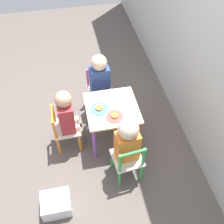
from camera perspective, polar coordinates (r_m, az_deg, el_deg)
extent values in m
plane|color=#5B514C|center=(2.86, 0.00, -5.18)|extent=(6.00, 6.00, 0.00)
cube|color=beige|center=(2.26, 21.93, 18.77)|extent=(6.00, 0.06, 2.60)
cube|color=beige|center=(2.52, 0.00, 0.89)|extent=(0.50, 0.50, 0.02)
cylinder|color=#387AD1|center=(2.81, -5.22, 0.27)|extent=(0.04, 0.04, 0.44)
cylinder|color=#8E51BC|center=(2.54, -3.84, -6.87)|extent=(0.04, 0.04, 0.44)
cylinder|color=yellow|center=(2.86, 3.39, 1.56)|extent=(0.04, 0.04, 0.44)
cylinder|color=#DB3D38|center=(2.60, 5.67, -5.29)|extent=(0.04, 0.04, 0.44)
cube|color=silver|center=(2.64, -9.82, -3.46)|extent=(0.26, 0.26, 0.02)
cylinder|color=orange|center=(2.68, -6.98, -6.61)|extent=(0.03, 0.03, 0.25)
cylinder|color=orange|center=(2.80, -7.54, -3.13)|extent=(0.03, 0.03, 0.25)
cylinder|color=orange|center=(2.68, -11.49, -7.30)|extent=(0.03, 0.03, 0.25)
cylinder|color=orange|center=(2.81, -11.82, -3.79)|extent=(0.03, 0.03, 0.25)
cylinder|color=orange|center=(2.48, -12.36, -4.00)|extent=(0.03, 0.03, 0.26)
cylinder|color=orange|center=(2.62, -12.66, -0.40)|extent=(0.03, 0.03, 0.26)
cylinder|color=orange|center=(2.47, -12.95, -0.44)|extent=(0.21, 0.03, 0.02)
cube|color=silver|center=(2.41, 3.31, -9.93)|extent=(0.29, 0.29, 0.02)
cylinder|color=green|center=(2.59, 4.62, -8.95)|extent=(0.03, 0.03, 0.25)
cylinder|color=green|center=(2.55, 0.09, -10.17)|extent=(0.03, 0.03, 0.25)
cylinder|color=green|center=(2.50, 6.36, -12.84)|extent=(0.03, 0.03, 0.25)
cylinder|color=green|center=(2.45, 1.62, -14.21)|extent=(0.03, 0.03, 0.25)
cylinder|color=green|center=(2.28, 6.89, -9.77)|extent=(0.03, 0.03, 0.26)
cylinder|color=green|center=(2.23, 1.76, -11.22)|extent=(0.03, 0.03, 0.26)
cylinder|color=green|center=(2.16, 4.53, -8.91)|extent=(0.05, 0.21, 0.02)
cube|color=silver|center=(2.96, -2.66, 4.65)|extent=(0.29, 0.29, 0.02)
cylinder|color=#E5599E|center=(2.97, -3.99, 1.02)|extent=(0.03, 0.03, 0.25)
cylinder|color=#E5599E|center=(3.00, -0.08, 1.91)|extent=(0.03, 0.03, 0.25)
cylinder|color=#E5599E|center=(3.11, -4.98, 3.76)|extent=(0.03, 0.03, 0.25)
cylinder|color=#E5599E|center=(3.15, -1.23, 4.58)|extent=(0.03, 0.03, 0.25)
cylinder|color=#E5599E|center=(2.94, -5.30, 7.26)|extent=(0.03, 0.03, 0.26)
cylinder|color=#E5599E|center=(2.98, -1.31, 8.09)|extent=(0.03, 0.03, 0.26)
cylinder|color=#E5599E|center=(2.88, -3.39, 9.42)|extent=(0.05, 0.21, 0.02)
cylinder|color=#7A6B5B|center=(2.70, -6.85, -5.52)|extent=(0.07, 0.07, 0.26)
cylinder|color=#7A6B5B|center=(2.76, -7.12, -3.87)|extent=(0.07, 0.07, 0.26)
cube|color=#B23338|center=(2.51, -9.86, -0.98)|extent=(0.20, 0.14, 0.33)
sphere|color=tan|center=(2.34, -10.58, 2.65)|extent=(0.15, 0.15, 0.15)
cylinder|color=#4C608E|center=(2.58, 3.34, -8.94)|extent=(0.07, 0.07, 0.26)
cylinder|color=#4C608E|center=(2.56, 1.21, -9.51)|extent=(0.07, 0.07, 0.26)
cube|color=orange|center=(2.28, 3.32, -7.33)|extent=(0.16, 0.21, 0.32)
sphere|color=beige|center=(2.09, 3.60, -3.73)|extent=(0.18, 0.18, 0.18)
cylinder|color=#7A6B5B|center=(2.96, -2.88, 1.17)|extent=(0.07, 0.07, 0.26)
cylinder|color=#7A6B5B|center=(2.98, -1.03, 1.59)|extent=(0.07, 0.07, 0.26)
cube|color=#2D478E|center=(2.83, -2.67, 6.91)|extent=(0.16, 0.21, 0.33)
sphere|color=beige|center=(2.68, -2.85, 10.70)|extent=(0.17, 0.17, 0.17)
cylinder|color=#4C9EE0|center=(2.49, -2.77, 0.70)|extent=(0.17, 0.17, 0.01)
cylinder|color=#CC6633|center=(2.48, -2.78, 0.92)|extent=(0.08, 0.08, 0.02)
cylinder|color=#E54C47|center=(2.42, 0.58, -0.97)|extent=(0.16, 0.16, 0.01)
cylinder|color=#CC6633|center=(2.41, 0.58, -0.75)|extent=(0.07, 0.07, 0.02)
cube|color=silver|center=(2.45, -12.00, -19.01)|extent=(0.22, 0.25, 0.16)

